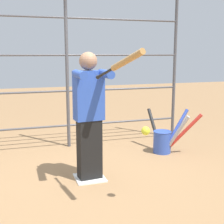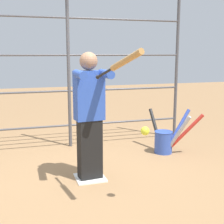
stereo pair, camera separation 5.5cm
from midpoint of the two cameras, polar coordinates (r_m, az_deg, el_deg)
The scene contains 7 objects.
ground_plane at distance 4.43m, azimuth -4.44°, elevation -12.03°, with size 24.00×24.00×0.00m, color #9E754C.
home_plate at distance 4.42m, azimuth -4.44°, elevation -11.91°, with size 0.40×0.40×0.02m.
fence_backstop at distance 5.66m, azimuth -8.48°, elevation 7.03°, with size 4.36×0.06×2.71m.
batter at distance 4.14m, azimuth -4.57°, elevation -0.12°, with size 0.44×0.61×1.73m.
baseball_bat_swinging at distance 3.20m, azimuth 1.52°, elevation 9.01°, with size 0.27×0.86×0.35m.
softball_in_flight at distance 3.41m, azimuth 5.72°, elevation -3.44°, with size 0.10×0.10×0.10m.
bat_bucket at distance 5.51m, azimuth 9.31°, elevation -4.93°, with size 0.74×0.94×0.73m.
Camera 1 is at (0.96, 3.97, 1.71)m, focal length 50.00 mm.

